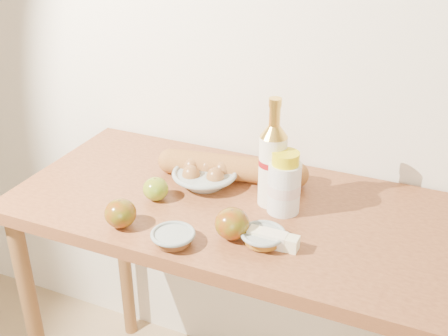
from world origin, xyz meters
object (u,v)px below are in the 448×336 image
(bourbon_bottle, at_px, (273,163))
(cream_bottle, at_px, (284,184))
(egg_bowl, at_px, (205,175))
(baguette, at_px, (232,168))
(table, at_px, (228,239))

(bourbon_bottle, distance_m, cream_bottle, 0.07)
(egg_bowl, height_order, baguette, baguette)
(table, relative_size, cream_bottle, 6.92)
(baguette, bearing_deg, table, -81.13)
(baguette, bearing_deg, cream_bottle, -39.01)
(table, bearing_deg, baguette, 109.04)
(bourbon_bottle, bearing_deg, egg_bowl, 164.07)
(baguette, bearing_deg, bourbon_bottle, -38.68)
(bourbon_bottle, distance_m, baguette, 0.19)
(table, xyz_separation_m, bourbon_bottle, (0.11, 0.04, 0.25))
(bourbon_bottle, height_order, baguette, bourbon_bottle)
(table, distance_m, egg_bowl, 0.19)
(cream_bottle, bearing_deg, egg_bowl, 166.18)
(egg_bowl, relative_size, baguette, 0.49)
(cream_bottle, relative_size, egg_bowl, 0.77)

